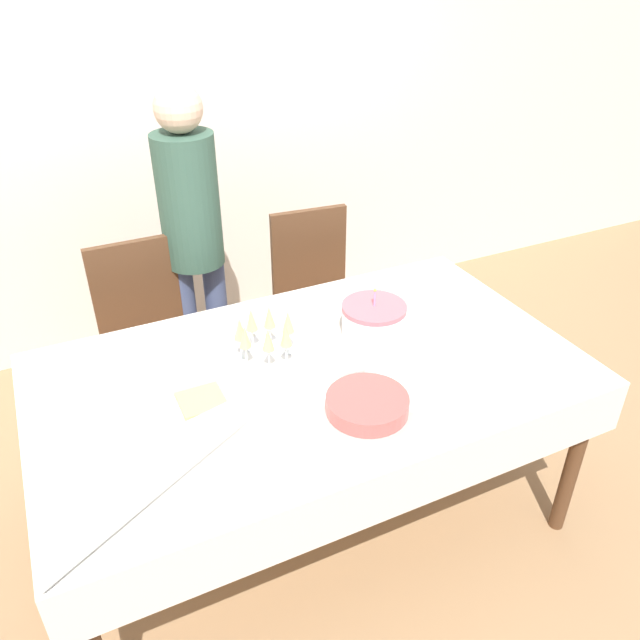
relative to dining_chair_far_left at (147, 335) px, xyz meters
The scene contains 13 objects.
ground_plane 1.12m from the dining_chair_far_left, 63.83° to the right, with size 12.00×12.00×0.00m, color #93704C.
wall_back 1.27m from the dining_chair_far_left, 63.04° to the left, with size 8.00×0.05×2.70m.
dining_table 1.00m from the dining_chair_far_left, 63.83° to the right, with size 1.96×1.13×0.77m.
dining_chair_far_left is the anchor object (origin of this frame).
dining_chair_far_right 0.88m from the dining_chair_far_left, ahead, with size 0.46×0.46×0.95m.
birthday_cake 1.13m from the dining_chair_far_left, 46.13° to the right, with size 0.25×0.25×0.21m.
champagne_tray 0.89m from the dining_chair_far_left, 68.00° to the right, with size 0.31×0.31×0.18m.
plate_stack_main 1.31m from the dining_chair_far_left, 66.86° to the right, with size 0.27×0.27×0.06m.
plate_stack_dessert 1.11m from the dining_chair_far_left, 58.85° to the right, with size 0.22×0.22×0.05m.
cake_knife 1.28m from the dining_chair_far_left, 54.04° to the right, with size 0.30×0.08×0.00m.
fork_pile 1.04m from the dining_chair_far_left, 87.95° to the right, with size 0.18×0.10×0.02m.
napkin_pile 0.93m from the dining_chair_far_left, 88.49° to the right, with size 0.15×0.15×0.01m.
person_standing 0.55m from the dining_chair_far_left, 25.28° to the left, with size 0.28×0.28×1.60m.
Camera 1 is at (-0.76, -1.67, 2.11)m, focal length 35.00 mm.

